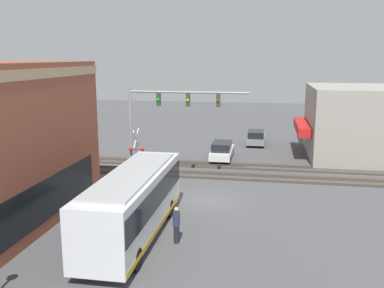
% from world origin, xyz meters
% --- Properties ---
extents(ground_plane, '(120.00, 120.00, 0.00)m').
position_xyz_m(ground_plane, '(0.00, 0.00, 0.00)').
color(ground_plane, '#4C4C4F').
extents(shop_building, '(10.43, 10.13, 6.39)m').
position_xyz_m(shop_building, '(14.53, -11.93, 3.19)').
color(shop_building, gray).
rests_on(shop_building, ground).
extents(city_bus, '(10.34, 2.59, 3.38)m').
position_xyz_m(city_bus, '(-6.23, 2.80, 1.86)').
color(city_bus, silver).
rests_on(city_bus, ground).
extents(traffic_signal_gantry, '(0.42, 8.73, 6.92)m').
position_xyz_m(traffic_signal_gantry, '(4.04, 3.53, 5.19)').
color(traffic_signal_gantry, gray).
rests_on(traffic_signal_gantry, ground).
extents(crossing_signal, '(1.41, 1.18, 3.81)m').
position_xyz_m(crossing_signal, '(3.77, 5.72, 2.30)').
color(crossing_signal, gray).
rests_on(crossing_signal, ground).
extents(rail_track_near, '(2.60, 60.00, 0.15)m').
position_xyz_m(rail_track_near, '(6.00, 0.00, 0.03)').
color(rail_track_near, '#332D28').
rests_on(rail_track_near, ground).
extents(rail_track_far, '(2.60, 60.00, 0.15)m').
position_xyz_m(rail_track_far, '(9.20, 0.00, 0.03)').
color(rail_track_far, '#332D28').
rests_on(rail_track_far, ground).
extents(parked_car_white, '(4.80, 1.82, 1.55)m').
position_xyz_m(parked_car_white, '(11.41, 0.20, 0.72)').
color(parked_car_white, silver).
rests_on(parked_car_white, ground).
extents(parked_car_grey, '(4.74, 1.82, 1.43)m').
position_xyz_m(parked_car_grey, '(18.60, -2.60, 0.67)').
color(parked_car_grey, slate).
rests_on(parked_car_grey, ground).
extents(pedestrian_at_crossing, '(0.34, 0.34, 1.86)m').
position_xyz_m(pedestrian_at_crossing, '(4.13, 5.29, 0.96)').
color(pedestrian_at_crossing, '#473828').
rests_on(pedestrian_at_crossing, ground).
extents(pedestrian_near_bus, '(0.34, 0.34, 1.85)m').
position_xyz_m(pedestrian_near_bus, '(-6.59, 0.54, 0.95)').
color(pedestrian_near_bus, black).
rests_on(pedestrian_near_bus, ground).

